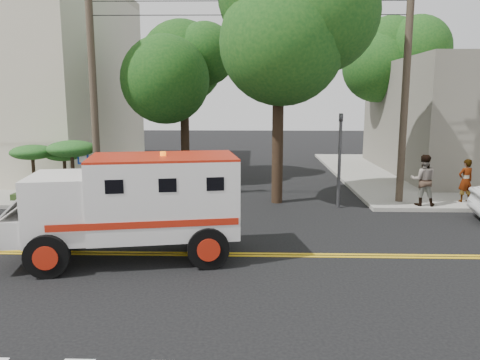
{
  "coord_description": "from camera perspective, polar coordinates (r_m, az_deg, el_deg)",
  "views": [
    {
      "loc": [
        0.58,
        -12.02,
        4.13
      ],
      "look_at": [
        0.13,
        2.53,
        1.6
      ],
      "focal_mm": 35.0,
      "sensor_mm": 36.0,
      "label": 1
    }
  ],
  "objects": [
    {
      "name": "ground",
      "position": [
        12.73,
        -0.95,
        -9.08
      ],
      "size": [
        100.0,
        100.0,
        0.0
      ],
      "primitive_type": "plane",
      "color": "black",
      "rests_on": "ground"
    },
    {
      "name": "sidewalk_nw",
      "position": [
        29.43,
        -26.84,
        0.88
      ],
      "size": [
        17.0,
        17.0,
        0.15
      ],
      "primitive_type": "cube",
      "color": "gray",
      "rests_on": "ground"
    },
    {
      "name": "utility_pole_left",
      "position": [
        19.05,
        -17.46,
        10.53
      ],
      "size": [
        0.28,
        0.28,
        9.0
      ],
      "primitive_type": "cylinder",
      "color": "#382D23",
      "rests_on": "ground"
    },
    {
      "name": "utility_pole_right",
      "position": [
        19.1,
        19.53,
        10.42
      ],
      "size": [
        0.28,
        0.28,
        9.0
      ],
      "primitive_type": "cylinder",
      "color": "#382D23",
      "rests_on": "ground"
    },
    {
      "name": "tree_main",
      "position": [
        18.54,
        6.3,
        19.34
      ],
      "size": [
        6.08,
        5.7,
        9.85
      ],
      "color": "black",
      "rests_on": "ground"
    },
    {
      "name": "tree_left",
      "position": [
        24.08,
        -6.19,
        13.62
      ],
      "size": [
        4.48,
        4.2,
        7.7
      ],
      "color": "black",
      "rests_on": "ground"
    },
    {
      "name": "tree_right",
      "position": [
        29.06,
        18.8,
        13.23
      ],
      "size": [
        4.8,
        4.5,
        8.2
      ],
      "color": "black",
      "rests_on": "ground"
    },
    {
      "name": "traffic_signal",
      "position": [
        18.01,
        12.08,
        3.58
      ],
      "size": [
        0.15,
        0.18,
        3.6
      ],
      "color": "#3F3F42",
      "rests_on": "ground"
    },
    {
      "name": "accessibility_sign",
      "position": [
        19.61,
        -18.48,
        1.25
      ],
      "size": [
        0.45,
        0.1,
        2.02
      ],
      "color": "#3F3F42",
      "rests_on": "ground"
    },
    {
      "name": "palm_planter",
      "position": [
        20.45,
        -21.35,
        2.21
      ],
      "size": [
        3.52,
        2.63,
        2.36
      ],
      "color": "#1E3314",
      "rests_on": "sidewalk_nw"
    },
    {
      "name": "armored_truck",
      "position": [
        12.37,
        -12.77,
        -2.51
      ],
      "size": [
        6.21,
        3.26,
        2.7
      ],
      "rotation": [
        0.0,
        0.0,
        0.19
      ],
      "color": "silver",
      "rests_on": "ground"
    },
    {
      "name": "pedestrian_a",
      "position": [
        20.21,
        25.79,
        -0.06
      ],
      "size": [
        0.69,
        0.54,
        1.69
      ],
      "primitive_type": "imported",
      "rotation": [
        0.0,
        0.0,
        3.38
      ],
      "color": "gray",
      "rests_on": "sidewalk_ne"
    },
    {
      "name": "pedestrian_b",
      "position": [
        18.88,
        21.42,
        -0.01
      ],
      "size": [
        1.06,
        0.89,
        1.93
      ],
      "primitive_type": "imported",
      "rotation": [
        0.0,
        0.0,
        2.95
      ],
      "color": "gray",
      "rests_on": "sidewalk_ne"
    }
  ]
}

